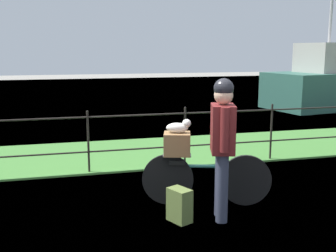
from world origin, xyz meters
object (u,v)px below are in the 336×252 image
(cyclist_person, at_px, (223,137))
(backpack_on_paving, at_px, (179,205))
(bicycle_main, at_px, (205,178))
(terrier_dog, at_px, (179,127))
(wooden_crate, at_px, (177,144))
(moored_boat_near, at_px, (326,84))

(cyclist_person, xyz_separation_m, backpack_on_paving, (-0.51, 0.04, -0.80))
(backpack_on_paving, bearing_deg, cyclist_person, -120.26)
(bicycle_main, xyz_separation_m, terrier_dog, (-0.33, 0.10, 0.68))
(wooden_crate, distance_m, moored_boat_near, 10.63)
(terrier_dog, distance_m, moored_boat_near, 10.62)
(cyclist_person, relative_size, backpack_on_paving, 4.21)
(bicycle_main, relative_size, wooden_crate, 4.84)
(bicycle_main, height_order, moored_boat_near, moored_boat_near)
(wooden_crate, relative_size, backpack_on_paving, 0.84)
(moored_boat_near, bearing_deg, backpack_on_paving, -133.45)
(bicycle_main, distance_m, wooden_crate, 0.59)
(bicycle_main, distance_m, cyclist_person, 0.81)
(cyclist_person, bearing_deg, bicycle_main, 93.71)
(terrier_dog, distance_m, backpack_on_paving, 1.00)
(terrier_dog, bearing_deg, moored_boat_near, 45.14)
(cyclist_person, bearing_deg, moored_boat_near, 48.65)
(terrier_dog, xyz_separation_m, cyclist_person, (0.36, -0.58, -0.03))
(bicycle_main, relative_size, terrier_dog, 5.00)
(bicycle_main, xyz_separation_m, cyclist_person, (0.03, -0.48, 0.65))
(wooden_crate, height_order, moored_boat_near, moored_boat_near)
(terrier_dog, relative_size, moored_boat_near, 0.07)
(wooden_crate, distance_m, cyclist_person, 0.72)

